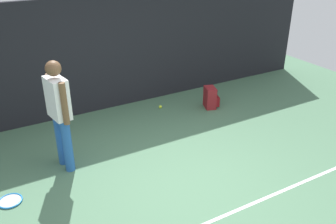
{
  "coord_description": "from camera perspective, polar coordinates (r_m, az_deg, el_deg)",
  "views": [
    {
      "loc": [
        -2.23,
        -3.54,
        3.22
      ],
      "look_at": [
        0.0,
        0.4,
        1.0
      ],
      "focal_mm": 38.76,
      "sensor_mm": 36.0,
      "label": 1
    }
  ],
  "objects": [
    {
      "name": "ground_plane",
      "position": [
        5.28,
        2.18,
        -11.49
      ],
      "size": [
        12.0,
        12.0,
        0.0
      ],
      "primitive_type": "plane",
      "color": "#4C7556"
    },
    {
      "name": "tennis_racket",
      "position": [
        5.43,
        -23.89,
        -12.77
      ],
      "size": [
        0.62,
        0.34,
        0.03
      ],
      "rotation": [
        0.0,
        0.0,
        0.05
      ],
      "color": "black",
      "rests_on": "ground"
    },
    {
      "name": "back_fence",
      "position": [
        7.22,
        -10.32,
        8.81
      ],
      "size": [
        10.0,
        0.1,
        2.25
      ],
      "primitive_type": "cube",
      "color": "black",
      "rests_on": "ground"
    },
    {
      "name": "court_line",
      "position": [
        4.78,
        7.37,
        -16.46
      ],
      "size": [
        9.0,
        0.05,
        0.0
      ],
      "primitive_type": "cube",
      "color": "white",
      "rests_on": "ground"
    },
    {
      "name": "backpack",
      "position": [
        7.49,
        6.72,
        2.22
      ],
      "size": [
        0.35,
        0.35,
        0.44
      ],
      "rotation": [
        0.0,
        0.0,
        1.26
      ],
      "color": "maroon",
      "rests_on": "ground"
    },
    {
      "name": "tennis_ball_mid_court",
      "position": [
        7.47,
        -1.21,
        0.83
      ],
      "size": [
        0.07,
        0.07,
        0.07
      ],
      "primitive_type": "sphere",
      "color": "#CCE033",
      "rests_on": "ground"
    },
    {
      "name": "tennis_player",
      "position": [
        5.41,
        -16.74,
        0.34
      ],
      "size": [
        0.28,
        0.52,
        1.7
      ],
      "rotation": [
        0.0,
        0.0,
        1.74
      ],
      "color": "#2659A5",
      "rests_on": "ground"
    }
  ]
}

